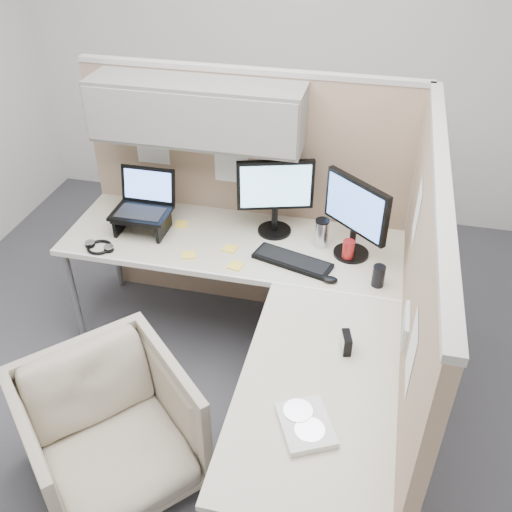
% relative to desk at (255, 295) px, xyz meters
% --- Properties ---
extents(ground, '(4.50, 4.50, 0.00)m').
position_rel_desk_xyz_m(ground, '(-0.12, -0.13, -0.69)').
color(ground, '#403F45').
rests_on(ground, ground).
extents(partition_back, '(2.00, 0.36, 1.63)m').
position_rel_desk_xyz_m(partition_back, '(-0.34, 0.70, 0.41)').
color(partition_back, tan).
rests_on(partition_back, ground).
extents(partition_right, '(0.07, 2.03, 1.63)m').
position_rel_desk_xyz_m(partition_right, '(0.78, -0.19, 0.13)').
color(partition_right, tan).
rests_on(partition_right, ground).
extents(desk, '(2.00, 1.98, 0.73)m').
position_rel_desk_xyz_m(desk, '(0.00, 0.00, 0.00)').
color(desk, beige).
rests_on(desk, ground).
extents(office_chair, '(1.00, 1.00, 0.75)m').
position_rel_desk_xyz_m(office_chair, '(-0.54, -0.75, -0.31)').
color(office_chair, '#C1B599').
rests_on(office_chair, ground).
extents(monitor_left, '(0.43, 0.20, 0.47)m').
position_rel_desk_xyz_m(monitor_left, '(-0.01, 0.56, 0.32)').
color(monitor_left, black).
rests_on(monitor_left, desk).
extents(monitor_right, '(0.36, 0.31, 0.47)m').
position_rel_desk_xyz_m(monitor_right, '(0.46, 0.43, 0.32)').
color(monitor_right, black).
rests_on(monitor_right, desk).
extents(laptop_station, '(0.34, 0.29, 0.35)m').
position_rel_desk_xyz_m(laptop_station, '(-0.78, 0.41, 0.18)').
color(laptop_station, black).
rests_on(laptop_station, desk).
extents(keyboard, '(0.47, 0.26, 0.02)m').
position_rel_desk_xyz_m(keyboard, '(0.15, 0.27, 0.05)').
color(keyboard, black).
rests_on(keyboard, desk).
extents(mouse, '(0.09, 0.06, 0.03)m').
position_rel_desk_xyz_m(mouse, '(0.37, 0.15, 0.06)').
color(mouse, black).
rests_on(mouse, desk).
extents(travel_mug, '(0.08, 0.08, 0.17)m').
position_rel_desk_xyz_m(travel_mug, '(0.28, 0.48, 0.13)').
color(travel_mug, silver).
rests_on(travel_mug, desk).
extents(soda_can_green, '(0.07, 0.07, 0.12)m').
position_rel_desk_xyz_m(soda_can_green, '(0.62, 0.18, 0.10)').
color(soda_can_green, black).
rests_on(soda_can_green, desk).
extents(soda_can_silver, '(0.07, 0.07, 0.12)m').
position_rel_desk_xyz_m(soda_can_silver, '(0.44, 0.38, 0.10)').
color(soda_can_silver, '#B21E1E').
rests_on(soda_can_silver, desk).
extents(sticky_note_b, '(0.09, 0.09, 0.01)m').
position_rel_desk_xyz_m(sticky_note_b, '(-0.15, 0.17, 0.05)').
color(sticky_note_b, yellow).
rests_on(sticky_note_b, desk).
extents(sticky_note_d, '(0.09, 0.09, 0.01)m').
position_rel_desk_xyz_m(sticky_note_d, '(-0.22, 0.32, 0.05)').
color(sticky_note_d, yellow).
rests_on(sticky_note_d, desk).
extents(sticky_note_a, '(0.10, 0.10, 0.01)m').
position_rel_desk_xyz_m(sticky_note_a, '(-0.43, 0.20, 0.05)').
color(sticky_note_a, yellow).
rests_on(sticky_note_a, desk).
extents(sticky_note_c, '(0.09, 0.09, 0.01)m').
position_rel_desk_xyz_m(sticky_note_c, '(-0.58, 0.50, 0.05)').
color(sticky_note_c, yellow).
rests_on(sticky_note_c, desk).
extents(headphones, '(0.18, 0.16, 0.03)m').
position_rel_desk_xyz_m(headphones, '(-0.95, 0.15, 0.05)').
color(headphones, black).
rests_on(headphones, desk).
extents(paper_stack, '(0.28, 0.31, 0.03)m').
position_rel_desk_xyz_m(paper_stack, '(0.40, -0.81, 0.06)').
color(paper_stack, white).
rests_on(paper_stack, desk).
extents(desk_clock, '(0.06, 0.10, 0.09)m').
position_rel_desk_xyz_m(desk_clock, '(0.50, -0.34, 0.09)').
color(desk_clock, black).
rests_on(desk_clock, desk).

